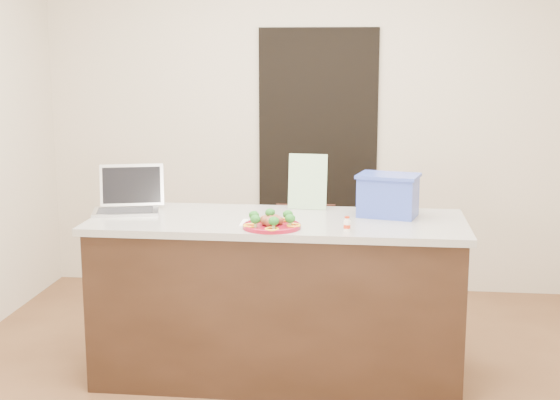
# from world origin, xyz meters

# --- Properties ---
(ground) EXTENTS (4.00, 4.00, 0.00)m
(ground) POSITION_xyz_m (0.00, 0.00, 0.00)
(ground) COLOR brown
(ground) RESTS_ON ground
(room_shell) EXTENTS (4.00, 4.00, 4.00)m
(room_shell) POSITION_xyz_m (0.00, 0.00, 1.62)
(room_shell) COLOR white
(room_shell) RESTS_ON ground
(doorway) EXTENTS (0.90, 0.02, 2.00)m
(doorway) POSITION_xyz_m (0.10, 1.98, 1.00)
(doorway) COLOR black
(doorway) RESTS_ON ground
(island) EXTENTS (2.06, 0.76, 0.92)m
(island) POSITION_xyz_m (0.00, 0.25, 0.46)
(island) COLOR black
(island) RESTS_ON ground
(plate) EXTENTS (0.30, 0.30, 0.02)m
(plate) POSITION_xyz_m (-0.00, 0.02, 0.93)
(plate) COLOR maroon
(plate) RESTS_ON island
(meatballs) EXTENTS (0.12, 0.12, 0.05)m
(meatballs) POSITION_xyz_m (-0.01, 0.02, 0.96)
(meatballs) COLOR brown
(meatballs) RESTS_ON plate
(broccoli) EXTENTS (0.25, 0.26, 0.05)m
(broccoli) POSITION_xyz_m (-0.00, 0.02, 0.98)
(broccoli) COLOR #165217
(broccoli) RESTS_ON plate
(pepper_rings) EXTENTS (0.30, 0.29, 0.01)m
(pepper_rings) POSITION_xyz_m (-0.00, 0.02, 0.94)
(pepper_rings) COLOR yellow
(pepper_rings) RESTS_ON plate
(napkin) EXTENTS (0.17, 0.17, 0.01)m
(napkin) POSITION_xyz_m (-0.10, 0.11, 0.92)
(napkin) COLOR white
(napkin) RESTS_ON island
(fork) EXTENTS (0.04, 0.16, 0.00)m
(fork) POSITION_xyz_m (-0.12, 0.12, 0.93)
(fork) COLOR silver
(fork) RESTS_ON napkin
(knife) EXTENTS (0.07, 0.17, 0.01)m
(knife) POSITION_xyz_m (-0.07, 0.09, 0.93)
(knife) COLOR white
(knife) RESTS_ON napkin
(yogurt_bottle) EXTENTS (0.04, 0.04, 0.08)m
(yogurt_bottle) POSITION_xyz_m (0.39, -0.01, 0.95)
(yogurt_bottle) COLOR white
(yogurt_bottle) RESTS_ON island
(laptop) EXTENTS (0.42, 0.38, 0.26)m
(laptop) POSITION_xyz_m (-0.88, 0.37, 0.99)
(laptop) COLOR #B4B4B9
(laptop) RESTS_ON island
(leaflet) EXTENTS (0.23, 0.07, 0.32)m
(leaflet) POSITION_xyz_m (0.14, 0.54, 1.08)
(leaflet) COLOR white
(leaflet) RESTS_ON island
(blue_box) EXTENTS (0.38, 0.31, 0.24)m
(blue_box) POSITION_xyz_m (0.60, 0.39, 1.04)
(blue_box) COLOR #3045AE
(blue_box) RESTS_ON island
(chair) EXTENTS (0.40, 0.40, 0.86)m
(chair) POSITION_xyz_m (0.09, 0.88, 0.49)
(chair) COLOR #371810
(chair) RESTS_ON ground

